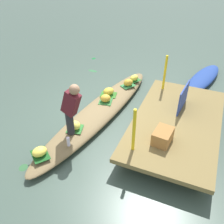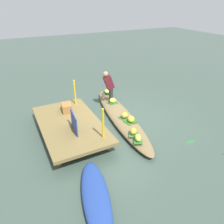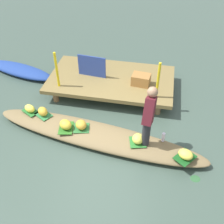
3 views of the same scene
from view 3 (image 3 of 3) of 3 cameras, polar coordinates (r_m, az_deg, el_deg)
canal_water at (r=5.99m, az=-3.18°, el=-5.67°), size 40.00×40.00×0.00m
dock_platform at (r=7.19m, az=-0.19°, el=6.72°), size 3.20×1.80×0.39m
vendor_boat at (r=5.91m, az=-3.22°, el=-4.87°), size 4.81×1.45×0.24m
moored_boat at (r=8.43m, az=-18.48°, el=8.22°), size 2.25×1.10×0.24m
leaf_mat_0 at (r=5.50m, az=14.89°, el=-9.07°), size 0.48×0.50×0.01m
banana_bunch_0 at (r=5.44m, az=15.04°, el=-8.49°), size 0.36×0.33×0.17m
leaf_mat_1 at (r=5.92m, az=-6.38°, el=-3.32°), size 0.39×0.38×0.01m
banana_bunch_1 at (r=5.86m, az=-6.44°, el=-2.65°), size 0.33×0.34×0.19m
leaf_mat_2 at (r=6.40m, az=-14.03°, el=-0.55°), size 0.45×0.41×0.01m
banana_bunch_2 at (r=6.34m, az=-14.17°, el=0.11°), size 0.33×0.33×0.19m
leaf_mat_3 at (r=5.62m, az=5.34°, el=-6.21°), size 0.39×0.39×0.01m
banana_bunch_3 at (r=5.55m, az=5.39°, el=-5.55°), size 0.23×0.25×0.19m
leaf_mat_4 at (r=5.97m, az=-9.51°, el=-3.26°), size 0.37×0.45×0.01m
banana_bunch_4 at (r=5.91m, az=-9.61°, el=-2.59°), size 0.37×0.35×0.19m
leaf_mat_5 at (r=6.58m, az=-16.57°, el=0.14°), size 0.44×0.39×0.01m
banana_bunch_5 at (r=6.52m, az=-16.71°, el=0.71°), size 0.31×0.27×0.17m
vendor_person at (r=5.19m, az=7.66°, el=-0.54°), size 0.24×0.46×1.23m
water_bottle at (r=5.65m, az=10.60°, el=-5.12°), size 0.07×0.07×0.20m
market_banner at (r=7.11m, az=-4.21°, el=9.43°), size 0.73×0.10×0.57m
railing_post_west at (r=6.74m, az=-11.39°, el=8.57°), size 0.06×0.06×0.91m
railing_post_east at (r=6.31m, az=9.52°, el=6.43°), size 0.06×0.06×0.91m
produce_crate at (r=6.88m, az=6.03°, el=6.69°), size 0.47×0.37×0.27m
drifting_plant_2 at (r=5.54m, az=16.90°, el=-13.07°), size 0.22×0.21×0.01m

